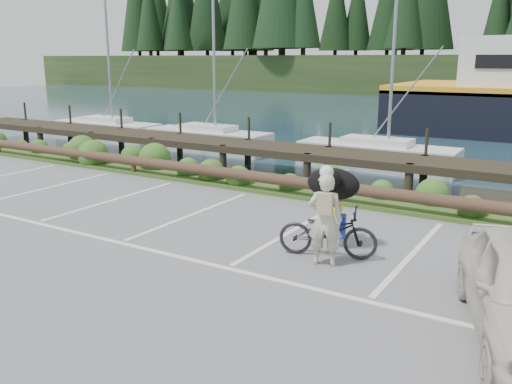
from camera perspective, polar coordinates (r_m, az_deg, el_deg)
ground at (r=9.96m, az=-1.77°, el=-7.31°), size 72.00×72.00×0.00m
vegetation_strip at (r=14.47m, az=9.76°, el=-0.51°), size 34.00×1.60×0.10m
log_rail at (r=13.85m, az=8.67°, el=-1.33°), size 32.00×0.30×0.60m
bicycle at (r=10.13m, az=7.56°, el=-4.18°), size 1.93×1.12×0.96m
cyclist at (r=9.62m, az=7.29°, el=-2.91°), size 0.70×0.56×1.68m
dog at (r=10.48m, az=8.12°, el=0.88°), size 0.80×1.17×0.61m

